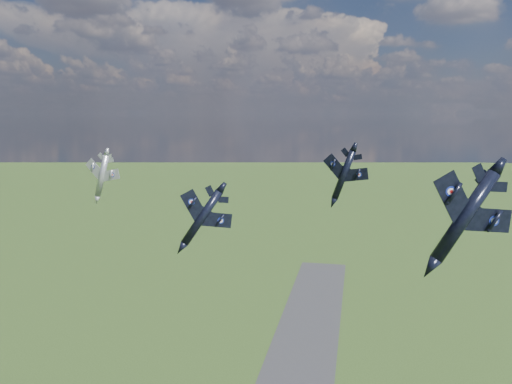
% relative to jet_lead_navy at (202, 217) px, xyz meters
% --- Properties ---
extents(jet_lead_navy, '(13.76, 16.41, 8.08)m').
position_rel_jet_lead_navy_xyz_m(jet_lead_navy, '(0.00, 0.00, 0.00)').
color(jet_lead_navy, black).
extents(jet_right_navy, '(15.54, 18.35, 8.79)m').
position_rel_jet_lead_navy_xyz_m(jet_right_navy, '(36.12, -18.36, 5.38)').
color(jet_right_navy, black).
extents(jet_high_navy, '(13.34, 16.04, 6.11)m').
position_rel_jet_lead_navy_xyz_m(jet_high_navy, '(21.71, 23.95, 4.59)').
color(jet_high_navy, black).
extents(jet_left_silver, '(10.87, 13.54, 5.03)m').
position_rel_jet_lead_navy_xyz_m(jet_left_silver, '(-26.96, 17.45, 3.98)').
color(jet_left_silver, '#A2A5AD').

